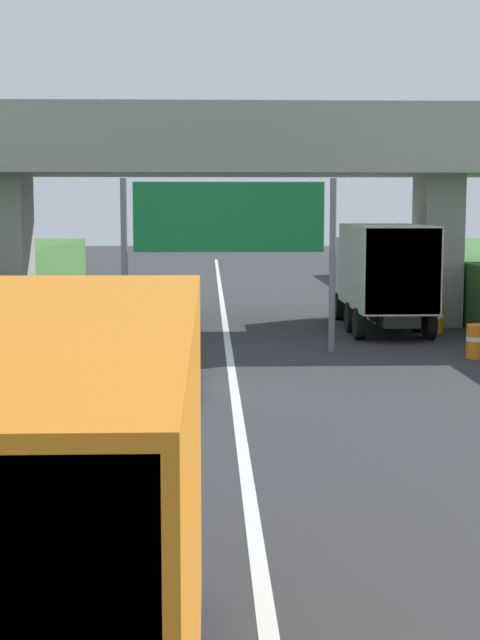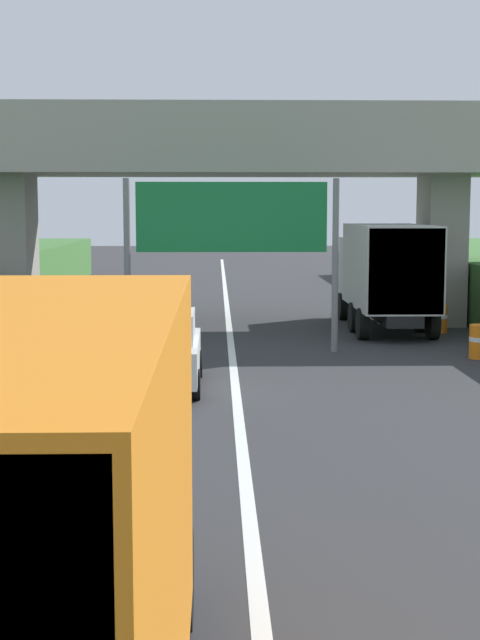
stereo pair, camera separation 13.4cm
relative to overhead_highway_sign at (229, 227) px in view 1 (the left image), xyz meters
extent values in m
cube|color=white|center=(0.00, -0.64, -3.46)|extent=(0.20, 94.15, 0.01)
cube|color=#9E998E|center=(0.00, 6.13, 2.16)|extent=(40.00, 4.80, 1.10)
cube|color=#9E998E|center=(0.00, 3.91, 3.26)|extent=(40.00, 0.36, 1.10)
cube|color=#9E998E|center=(0.00, 8.35, 3.26)|extent=(40.00, 0.36, 1.10)
cube|color=gray|center=(-7.26, 6.13, -0.92)|extent=(1.30, 2.20, 5.07)
cube|color=gray|center=(7.26, 6.13, -0.92)|extent=(1.30, 2.20, 5.07)
cylinder|color=slate|center=(-2.85, 0.00, -1.07)|extent=(0.18, 0.18, 4.77)
cylinder|color=slate|center=(2.85, 0.00, -1.07)|extent=(0.18, 0.18, 4.77)
cube|color=#167238|center=(0.00, 0.00, 0.26)|extent=(5.20, 0.12, 1.90)
cube|color=white|center=(0.00, -0.01, 0.26)|extent=(4.89, 0.01, 1.67)
cube|color=orange|center=(-1.77, -16.94, -1.57)|extent=(2.10, 2.10, 2.10)
cube|color=#2D3842|center=(-1.77, -15.92, -1.27)|extent=(1.89, 0.06, 0.90)
cylinder|color=black|center=(-0.80, -16.94, -2.98)|extent=(0.30, 0.96, 0.96)
cube|color=black|center=(5.08, 4.85, -2.80)|extent=(1.10, 7.30, 0.36)
cube|color=#B2B5B7|center=(5.08, 7.45, -1.57)|extent=(2.10, 2.10, 2.10)
cube|color=#2D3842|center=(5.08, 8.47, -1.27)|extent=(1.89, 0.06, 0.90)
cube|color=#B7B7B2|center=(5.08, 3.80, -1.32)|extent=(2.30, 5.20, 2.60)
cube|color=gray|center=(5.08, 1.22, -1.32)|extent=(2.21, 0.04, 2.50)
cylinder|color=black|center=(4.11, 7.45, -2.98)|extent=(0.30, 0.96, 0.96)
cylinder|color=black|center=(6.05, 7.45, -2.98)|extent=(0.30, 0.96, 0.96)
cylinder|color=black|center=(4.01, 2.37, -2.98)|extent=(0.30, 0.96, 0.96)
cylinder|color=black|center=(6.15, 2.37, -2.98)|extent=(0.30, 0.96, 0.96)
cylinder|color=black|center=(4.01, 4.06, -2.98)|extent=(0.30, 0.96, 0.96)
cylinder|color=black|center=(6.15, 4.06, -2.98)|extent=(0.30, 0.96, 0.96)
cube|color=silver|center=(-1.69, -5.11, -2.76)|extent=(1.76, 4.10, 0.76)
cube|color=silver|center=(-1.69, -5.26, -2.06)|extent=(1.56, 1.90, 0.64)
cube|color=#2D3842|center=(-1.69, -6.18, -2.06)|extent=(1.44, 0.06, 0.54)
cylinder|color=black|center=(-2.51, -3.84, -3.14)|extent=(0.22, 0.64, 0.64)
cylinder|color=black|center=(-0.87, -3.84, -3.14)|extent=(0.22, 0.64, 0.64)
cylinder|color=black|center=(-2.51, -6.38, -3.14)|extent=(0.22, 0.64, 0.64)
cylinder|color=black|center=(-0.87, -6.38, -3.14)|extent=(0.22, 0.64, 0.64)
cylinder|color=orange|center=(6.56, -1.23, -3.01)|extent=(0.56, 0.56, 0.90)
cylinder|color=white|center=(6.56, -1.23, -2.94)|extent=(0.57, 0.57, 0.12)
cylinder|color=orange|center=(6.68, 3.87, -3.01)|extent=(0.56, 0.56, 0.90)
cylinder|color=white|center=(6.68, 3.87, -2.94)|extent=(0.57, 0.57, 0.12)
camera|label=1|loc=(-0.54, -25.35, 0.51)|focal=52.06mm
camera|label=2|loc=(-0.41, -25.36, 0.51)|focal=52.06mm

